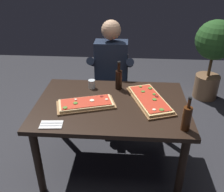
# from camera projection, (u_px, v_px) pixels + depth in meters

# --- Properties ---
(ground_plane) EXTENTS (6.40, 6.40, 0.00)m
(ground_plane) POSITION_uv_depth(u_px,v_px,m) (112.00, 163.00, 2.65)
(ground_plane) COLOR #2D2D33
(dining_table) EXTENTS (1.40, 0.96, 0.74)m
(dining_table) POSITION_uv_depth(u_px,v_px,m) (112.00, 112.00, 2.34)
(dining_table) COLOR black
(dining_table) RESTS_ON ground_plane
(pizza_rectangular_front) EXTENTS (0.57, 0.38, 0.05)m
(pizza_rectangular_front) POSITION_uv_depth(u_px,v_px,m) (86.00, 104.00, 2.25)
(pizza_rectangular_front) COLOR olive
(pizza_rectangular_front) RESTS_ON dining_table
(pizza_rectangular_left) EXTENTS (0.45, 0.65, 0.05)m
(pizza_rectangular_left) POSITION_uv_depth(u_px,v_px,m) (149.00, 100.00, 2.31)
(pizza_rectangular_left) COLOR brown
(pizza_rectangular_left) RESTS_ON dining_table
(wine_bottle_dark) EXTENTS (0.07, 0.07, 0.29)m
(wine_bottle_dark) POSITION_uv_depth(u_px,v_px,m) (119.00, 79.00, 2.50)
(wine_bottle_dark) COLOR black
(wine_bottle_dark) RESTS_ON dining_table
(oil_bottle_amber) EXTENTS (0.07, 0.07, 0.29)m
(oil_bottle_amber) POSITION_uv_depth(u_px,v_px,m) (187.00, 118.00, 1.89)
(oil_bottle_amber) COLOR #47230F
(oil_bottle_amber) RESTS_ON dining_table
(tumbler_near_camera) EXTENTS (0.07, 0.07, 0.09)m
(tumbler_near_camera) POSITION_uv_depth(u_px,v_px,m) (92.00, 84.00, 2.55)
(tumbler_near_camera) COLOR silver
(tumbler_near_camera) RESTS_ON dining_table
(napkin_cutlery_set) EXTENTS (0.19, 0.12, 0.01)m
(napkin_cutlery_set) POSITION_uv_depth(u_px,v_px,m) (51.00, 125.00, 1.99)
(napkin_cutlery_set) COLOR white
(napkin_cutlery_set) RESTS_ON dining_table
(diner_chair) EXTENTS (0.44, 0.44, 0.87)m
(diner_chair) POSITION_uv_depth(u_px,v_px,m) (112.00, 86.00, 3.16)
(diner_chair) COLOR black
(diner_chair) RESTS_ON ground_plane
(seated_diner) EXTENTS (0.53, 0.41, 1.33)m
(seated_diner) POSITION_uv_depth(u_px,v_px,m) (111.00, 71.00, 2.94)
(seated_diner) COLOR #23232D
(seated_diner) RESTS_ON ground_plane
(potted_plant_corner) EXTENTS (0.56, 0.56, 1.19)m
(potted_plant_corner) POSITION_uv_depth(u_px,v_px,m) (213.00, 51.00, 3.56)
(potted_plant_corner) COLOR #846042
(potted_plant_corner) RESTS_ON ground_plane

